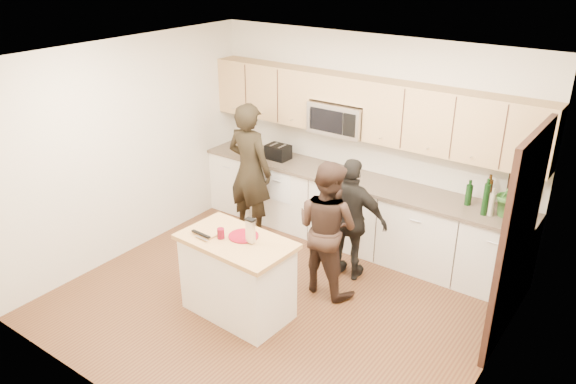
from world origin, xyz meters
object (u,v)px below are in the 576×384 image
Objects in this scene: island at (238,276)px; woman_right at (351,220)px; toaster at (278,152)px; woman_center at (327,228)px; woman_left at (250,171)px.

island is 1.49m from woman_right.
toaster reaches higher than island.
woman_right is at bearing 68.88° from island.
woman_center is at bearing -36.46° from toaster.
island is 2.35m from toaster.
toaster is (-0.98, 2.06, 0.58)m from island.
toaster is 1.88m from woman_center.
woman_right is (1.65, -0.18, -0.17)m from woman_left.
woman_left reaches higher than woman_center.
woman_left is 1.67m from woman_right.
island is 0.78× the size of woman_center.
island is 1.90m from woman_left.
woman_left is (-0.07, -0.54, -0.12)m from toaster.
woman_center reaches higher than island.
woman_center is 0.40m from woman_right.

